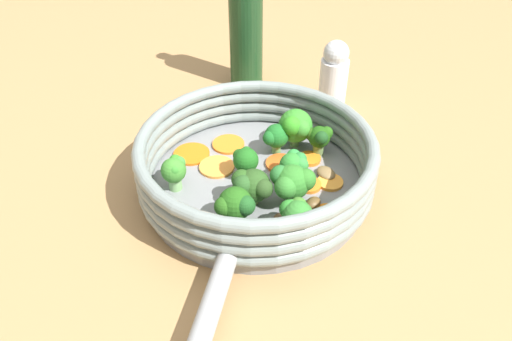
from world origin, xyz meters
TOP-DOWN VIEW (x-y plane):
  - ground_plane at (0.00, 0.00)m, footprint 4.00×4.00m
  - skillet at (0.00, 0.00)m, footprint 0.27×0.27m
  - skillet_rim_wall at (0.00, 0.00)m, footprint 0.29×0.29m
  - skillet_handle at (-0.08, -0.21)m, footprint 0.08×0.17m
  - skillet_rivet_left at (-0.07, -0.11)m, footprint 0.01×0.01m
  - skillet_rivet_right at (-0.02, -0.13)m, footprint 0.01×0.01m
  - carrot_slice_0 at (0.07, -0.08)m, footprint 0.04×0.04m
  - carrot_slice_1 at (0.04, 0.00)m, footprint 0.04×0.04m
  - carrot_slice_2 at (-0.08, 0.06)m, footprint 0.07×0.07m
  - carrot_slice_3 at (0.06, -0.02)m, footprint 0.03×0.03m
  - carrot_slice_4 at (-0.03, 0.08)m, footprint 0.06×0.06m
  - carrot_slice_5 at (0.07, 0.03)m, footprint 0.04×0.04m
  - carrot_slice_6 at (-0.05, 0.03)m, footprint 0.05×0.05m
  - carrot_slice_7 at (0.09, -0.02)m, footprint 0.03×0.03m
  - carrot_slice_8 at (0.04, 0.02)m, footprint 0.05×0.05m
  - broccoli_floret_0 at (-0.10, 0.00)m, footprint 0.03×0.03m
  - broccoli_floret_1 at (-0.01, 0.01)m, footprint 0.03×0.03m
  - broccoli_floret_2 at (-0.01, -0.04)m, footprint 0.04×0.04m
  - broccoli_floret_3 at (0.04, -0.01)m, footprint 0.03×0.03m
  - broccoli_floret_4 at (-0.03, -0.07)m, footprint 0.04×0.04m
  - broccoli_floret_5 at (0.03, 0.05)m, footprint 0.03×0.03m
  - broccoli_floret_6 at (0.09, 0.04)m, footprint 0.04×0.03m
  - broccoli_floret_7 at (0.03, -0.05)m, footprint 0.05×0.04m
  - broccoli_floret_8 at (0.03, -0.10)m, footprint 0.04×0.04m
  - broccoli_floret_9 at (0.06, 0.06)m, footprint 0.04×0.05m
  - mushroom_piece_0 at (0.06, -0.06)m, footprint 0.03×0.03m
  - mushroom_piece_1 at (0.02, -0.08)m, footprint 0.02×0.02m
  - mushroom_piece_2 at (0.09, -0.01)m, footprint 0.03×0.03m
  - salt_shaker at (0.15, 0.18)m, footprint 0.04×0.04m
  - oil_bottle at (0.03, 0.28)m, footprint 0.05×0.05m

SIDE VIEW (x-z plane):
  - ground_plane at x=0.00m, z-range 0.00..0.00m
  - skillet at x=0.00m, z-range 0.00..0.02m
  - carrot_slice_2 at x=-0.08m, z-range 0.02..0.02m
  - carrot_slice_1 at x=0.04m, z-range 0.02..0.02m
  - carrot_slice_4 at x=-0.03m, z-range 0.02..0.02m
  - carrot_slice_6 at x=-0.05m, z-range 0.02..0.02m
  - carrot_slice_0 at x=0.07m, z-range 0.02..0.02m
  - carrot_slice_7 at x=0.09m, z-range 0.02..0.02m
  - carrot_slice_8 at x=0.04m, z-range 0.02..0.02m
  - carrot_slice_3 at x=0.06m, z-range 0.02..0.02m
  - carrot_slice_5 at x=0.07m, z-range 0.02..0.02m
  - skillet_rivet_left at x=-0.07m, z-range 0.02..0.03m
  - skillet_rivet_right at x=-0.02m, z-range 0.02..0.03m
  - mushroom_piece_2 at x=0.09m, z-range 0.02..0.03m
  - mushroom_piece_0 at x=0.06m, z-range 0.02..0.03m
  - mushroom_piece_1 at x=0.02m, z-range 0.02..0.03m
  - skillet_handle at x=-0.08m, z-range 0.02..0.04m
  - broccoli_floret_1 at x=-0.01m, z-range 0.02..0.06m
  - broccoli_floret_5 at x=0.03m, z-range 0.02..0.06m
  - broccoli_floret_0 at x=-0.10m, z-range 0.02..0.06m
  - broccoli_floret_6 at x=0.09m, z-range 0.02..0.06m
  - broccoli_floret_4 at x=-0.03m, z-range 0.02..0.07m
  - broccoli_floret_8 at x=0.03m, z-range 0.02..0.07m
  - broccoli_floret_2 at x=-0.01m, z-range 0.02..0.07m
  - broccoli_floret_3 at x=0.04m, z-range 0.02..0.07m
  - skillet_rim_wall at x=0.00m, z-range 0.02..0.08m
  - broccoli_floret_9 at x=0.06m, z-range 0.02..0.07m
  - broccoli_floret_7 at x=0.03m, z-range 0.02..0.07m
  - salt_shaker at x=0.15m, z-range 0.00..0.11m
  - oil_bottle at x=0.03m, z-range -0.02..0.21m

